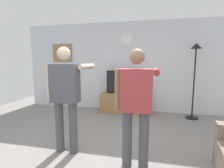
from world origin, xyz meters
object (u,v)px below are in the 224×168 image
object	(u,v)px
tv_stand	(125,103)
wall_clock	(127,39)
television	(125,82)
person_standing_nearer_lamp	(66,93)
floor_lamp	(195,65)
framed_picture	(63,53)
person_standing_nearer_couch	(136,102)

from	to	relation	value
tv_stand	wall_clock	distance (m)	1.91
television	person_standing_nearer_lamp	bearing A→B (deg)	-104.69
person_standing_nearer_lamp	floor_lamp	bearing A→B (deg)	42.57
tv_stand	wall_clock	bearing A→B (deg)	90.00
television	framed_picture	bearing A→B (deg)	173.34
tv_stand	person_standing_nearer_couch	distance (m)	2.69
television	wall_clock	bearing A→B (deg)	90.00
person_standing_nearer_lamp	person_standing_nearer_couch	size ratio (longest dim) A/B	1.04
framed_picture	person_standing_nearer_lamp	distance (m)	3.16
tv_stand	framed_picture	xyz separation A→B (m)	(-2.13, 0.30, 1.50)
television	wall_clock	distance (m)	1.29
television	person_standing_nearer_couch	size ratio (longest dim) A/B	0.65
framed_picture	person_standing_nearer_couch	bearing A→B (deg)	-46.89
tv_stand	person_standing_nearer_couch	xyz separation A→B (m)	(0.53, -2.55, 0.68)
television	person_standing_nearer_couch	world-z (taller)	person_standing_nearer_couch
wall_clock	framed_picture	size ratio (longest dim) A/B	0.49
person_standing_nearer_couch	television	bearing A→B (deg)	101.58
wall_clock	person_standing_nearer_couch	size ratio (longest dim) A/B	0.19
floor_lamp	television	bearing A→B (deg)	175.21
person_standing_nearer_lamp	person_standing_nearer_couch	distance (m)	1.18
television	wall_clock	xyz separation A→B (m)	(0.00, 0.24, 1.27)
person_standing_nearer_lamp	tv_stand	bearing A→B (deg)	75.04
framed_picture	floor_lamp	size ratio (longest dim) A/B	0.34
floor_lamp	person_standing_nearer_lamp	world-z (taller)	floor_lamp
television	floor_lamp	distance (m)	1.92
framed_picture	floor_lamp	distance (m)	4.01
person_standing_nearer_lamp	person_standing_nearer_couch	bearing A→B (deg)	-8.03
floor_lamp	framed_picture	bearing A→B (deg)	174.21
television	person_standing_nearer_lamp	size ratio (longest dim) A/B	0.63
wall_clock	tv_stand	bearing A→B (deg)	-90.00
floor_lamp	person_standing_nearer_lamp	bearing A→B (deg)	-137.43
tv_stand	wall_clock	world-z (taller)	wall_clock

